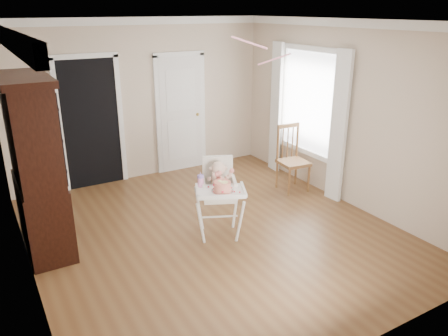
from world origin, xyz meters
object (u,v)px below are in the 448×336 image
sippy_cup (201,181)px  dining_chair (292,160)px  high_chair (219,189)px  china_cabinet (37,167)px  cake (222,187)px

sippy_cup → dining_chair: size_ratio=0.18×
high_chair → sippy_cup: high_chair is taller
sippy_cup → china_cabinet: 1.95m
high_chair → cake: 0.31m
china_cabinet → dining_chair: bearing=-0.9°
sippy_cup → cake: bearing=-58.2°
cake → china_cabinet: china_cabinet is taller
high_chair → cake: bearing=-85.8°
cake → dining_chair: 2.19m
cake → sippy_cup: bearing=121.8°
china_cabinet → dining_chair: (3.82, -0.06, -0.57)m
cake → high_chair: bearing=69.7°
high_chair → dining_chair: dining_chair is taller
dining_chair → high_chair: bearing=-151.6°
china_cabinet → sippy_cup: bearing=-25.2°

